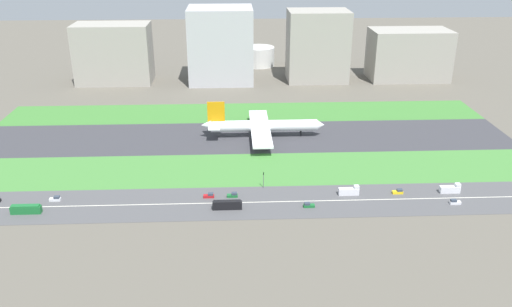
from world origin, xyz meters
The scene contains 24 objects.
ground_plane centered at (0.00, 0.00, 0.00)m, with size 800.00×800.00×0.00m, color #5B564C.
runway centered at (0.00, 0.00, 0.05)m, with size 280.00×46.00×0.10m, color #38383D.
grass_median_north centered at (0.00, 41.00, 0.05)m, with size 280.00×36.00×0.10m, color #3D7A33.
grass_median_south centered at (0.00, -41.00, 0.05)m, with size 280.00×36.00×0.10m, color #427F38.
highway centered at (0.00, -73.00, 0.05)m, with size 280.00×28.00×0.10m, color #4C4C4F.
highway_centerline centered at (0.00, -73.00, 0.11)m, with size 266.00×0.50×0.01m, color silver.
airliner centered at (8.08, 0.00, 6.23)m, with size 65.00×56.00×19.70m.
bus_0 centered at (-9.31, -78.00, 1.82)m, with size 11.60×2.50×3.50m.
bus_1 centered at (-87.36, -78.00, 1.82)m, with size 11.60×2.50×3.50m.
truck_1 centered at (41.27, -68.00, 1.67)m, with size 8.40×2.50×4.00m.
car_5 centered at (22.93, -78.00, 0.92)m, with size 4.40×1.80×2.00m.
car_1 centered at (-16.75, -68.00, 0.92)m, with size 4.40×1.80×2.00m.
truck_0 centered at (83.98, -68.00, 1.67)m, with size 8.40×2.50×4.00m.
car_6 centered at (-79.13, -68.00, 0.92)m, with size 4.40×1.80×2.00m.
car_4 centered at (82.00, -78.00, 0.92)m, with size 4.40×1.80×2.00m.
car_0 centered at (61.91, -68.00, 0.92)m, with size 4.40×1.80×2.00m.
car_3 centered at (-7.06, -68.00, 0.92)m, with size 4.40×1.80×2.00m.
traffic_light centered at (6.04, -60.01, 4.29)m, with size 0.36×0.50×7.20m.
terminal_building centered at (-90.00, 114.00, 20.71)m, with size 52.25×28.05×41.42m, color #9E998E.
hangar_building centered at (-14.27, 114.00, 26.03)m, with size 44.89×37.95×52.06m, color #B2B2B7.
office_tower centered at (54.67, 114.00, 24.79)m, with size 42.63×30.31×49.58m, color #9E998E.
cargo_warehouse centered at (121.39, 114.00, 17.86)m, with size 56.06×30.92×35.71m, color #9E998E.
fuel_tank_west centered at (14.92, 159.00, 7.54)m, with size 24.82×24.82×15.09m, color silver.
fuel_tank_centre centered at (52.11, 159.00, 7.70)m, with size 24.66×24.66×15.41m, color silver.
Camera 1 is at (-6.31, -263.22, 102.30)m, focal length 37.36 mm.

